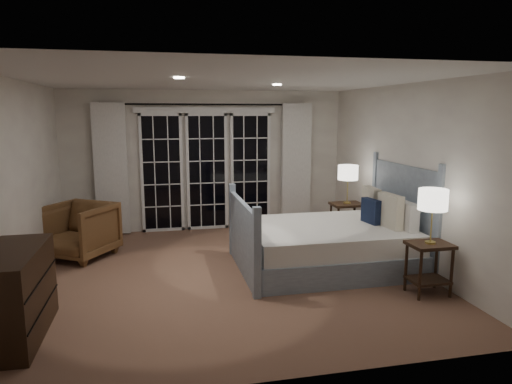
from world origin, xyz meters
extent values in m
plane|color=brown|center=(0.00, 0.00, 0.00)|extent=(5.00, 5.00, 0.00)
plane|color=silver|center=(0.00, 0.00, 2.50)|extent=(5.00, 5.00, 0.00)
cube|color=white|center=(-2.50, 0.00, 1.25)|extent=(0.02, 5.00, 2.50)
cube|color=white|center=(2.50, 0.00, 1.25)|extent=(0.02, 5.00, 2.50)
cube|color=white|center=(0.00, 2.50, 1.25)|extent=(5.00, 0.02, 2.50)
cube|color=white|center=(0.00, -2.50, 1.25)|extent=(5.00, 0.02, 2.50)
cube|color=black|center=(-0.80, 2.47, 1.05)|extent=(0.66, 0.02, 2.02)
cube|color=black|center=(0.00, 2.47, 1.05)|extent=(0.66, 0.02, 2.02)
cube|color=black|center=(0.80, 2.47, 1.05)|extent=(0.66, 0.02, 2.02)
cube|color=white|center=(0.00, 2.46, 2.15)|extent=(2.50, 0.04, 0.10)
cylinder|color=black|center=(0.00, 2.40, 2.25)|extent=(3.50, 0.03, 0.03)
cube|color=white|center=(-1.65, 2.38, 1.15)|extent=(0.55, 0.10, 2.25)
cube|color=white|center=(1.65, 2.38, 1.15)|extent=(0.55, 0.10, 2.25)
cylinder|color=white|center=(0.80, 0.60, 2.49)|extent=(0.12, 0.12, 0.01)
cylinder|color=white|center=(-0.60, -0.40, 2.49)|extent=(0.12, 0.12, 0.01)
cube|color=#8797A3|center=(1.35, 0.00, 0.16)|extent=(2.19, 1.71, 0.32)
cube|color=beige|center=(1.35, 0.00, 0.45)|extent=(2.13, 1.65, 0.27)
cube|color=#8797A3|center=(2.51, 0.00, 0.69)|extent=(0.06, 1.71, 1.39)
cube|color=#8797A3|center=(0.19, 0.00, 0.48)|extent=(0.06, 1.71, 0.96)
cube|color=beige|center=(2.31, -0.32, 0.77)|extent=(0.14, 0.60, 0.36)
cube|color=beige|center=(2.31, 0.32, 0.77)|extent=(0.14, 0.60, 0.36)
cube|color=beige|center=(2.15, -0.28, 0.81)|extent=(0.16, 0.46, 0.45)
cube|color=beige|center=(2.15, 0.28, 0.81)|extent=(0.16, 0.46, 0.45)
cube|color=#121A33|center=(2.01, 0.00, 0.76)|extent=(0.15, 0.35, 0.34)
cube|color=black|center=(2.18, -1.16, 0.60)|extent=(0.47, 0.38, 0.04)
cube|color=black|center=(2.18, -1.16, 0.17)|extent=(0.44, 0.34, 0.03)
cylinder|color=black|center=(1.98, -1.32, 0.29)|extent=(0.04, 0.04, 0.59)
cylinder|color=black|center=(2.38, -1.32, 0.29)|extent=(0.04, 0.04, 0.59)
cylinder|color=black|center=(1.98, -1.01, 0.29)|extent=(0.04, 0.04, 0.59)
cylinder|color=black|center=(2.38, -1.01, 0.29)|extent=(0.04, 0.04, 0.59)
cube|color=black|center=(2.13, 1.11, 0.63)|extent=(0.50, 0.40, 0.04)
cube|color=black|center=(2.13, 1.11, 0.18)|extent=(0.46, 0.36, 0.03)
cylinder|color=black|center=(1.92, 0.95, 0.31)|extent=(0.04, 0.04, 0.62)
cylinder|color=black|center=(2.34, 0.95, 0.31)|extent=(0.04, 0.04, 0.62)
cylinder|color=black|center=(1.92, 1.27, 0.31)|extent=(0.04, 0.04, 0.62)
cylinder|color=black|center=(2.34, 1.27, 0.31)|extent=(0.04, 0.04, 0.62)
cylinder|color=gold|center=(2.18, -1.16, 0.63)|extent=(0.12, 0.12, 0.02)
cylinder|color=gold|center=(2.18, -1.16, 0.82)|extent=(0.02, 0.02, 0.37)
cylinder|color=white|center=(2.18, -1.16, 1.13)|extent=(0.33, 0.33, 0.24)
cylinder|color=gold|center=(2.13, 1.11, 0.66)|extent=(0.12, 0.12, 0.02)
cylinder|color=gold|center=(2.13, 1.11, 0.85)|extent=(0.02, 0.02, 0.37)
cylinder|color=white|center=(2.13, 1.11, 1.15)|extent=(0.32, 0.32, 0.24)
imported|color=brown|center=(-2.03, 1.16, 0.41)|extent=(1.21, 1.22, 0.81)
cube|color=black|center=(-2.23, -1.29, 0.43)|extent=(0.50, 1.20, 0.85)
cube|color=black|center=(-1.97, -1.29, 0.28)|extent=(0.01, 1.18, 0.01)
cube|color=black|center=(-1.97, -1.29, 0.56)|extent=(0.01, 1.18, 0.01)
camera|label=1|loc=(-0.87, -5.71, 2.10)|focal=32.00mm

